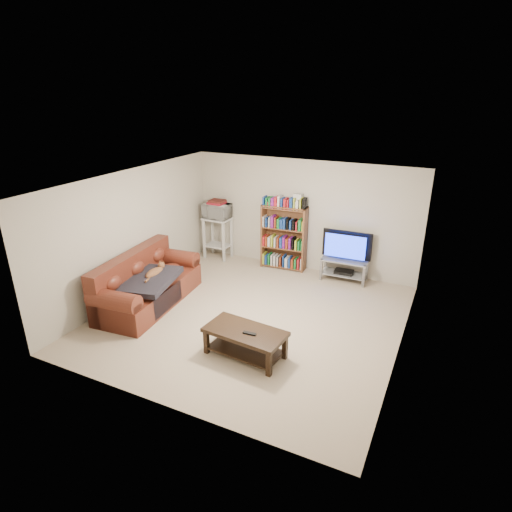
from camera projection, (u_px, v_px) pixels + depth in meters
The scene contains 19 objects.
floor at pixel (251, 317), 7.56m from camera, with size 5.00×5.00×0.00m, color #C7B194.
ceiling at pixel (251, 182), 6.67m from camera, with size 5.00×5.00×0.00m, color white.
wall_back at pixel (302, 216), 9.20m from camera, with size 5.00×5.00×0.00m, color beige.
wall_front at pixel (157, 324), 5.02m from camera, with size 5.00×5.00×0.00m, color beige.
wall_left at pixel (133, 233), 8.12m from camera, with size 5.00×5.00×0.00m, color beige.
wall_right at pixel (408, 282), 6.11m from camera, with size 5.00×5.00×0.00m, color beige.
sofa at pixel (145, 286), 7.94m from camera, with size 1.17×2.33×0.96m.
blanket at pixel (148, 280), 7.66m from camera, with size 0.87×1.12×0.10m, color black.
cat at pixel (154, 273), 7.82m from camera, with size 0.24×0.61×0.18m, color brown, non-canonical shape.
coffee_table at pixel (245, 338), 6.37m from camera, with size 1.26×0.71×0.44m.
remote at pixel (249, 333), 6.22m from camera, with size 0.20×0.05×0.02m, color black.
tv_stand at pixel (344, 266), 8.87m from camera, with size 0.96×0.46×0.47m.
television at pixel (346, 246), 8.71m from camera, with size 1.01×0.13×0.58m, color black.
dvd_player at pixel (344, 272), 8.92m from camera, with size 0.38×0.26×0.06m, color black.
bookshelf at pixel (284, 237), 9.34m from camera, with size 1.01×0.37×1.43m.
shelf_clutter at pixel (289, 201), 9.03m from camera, with size 0.73×0.26×0.28m.
microwave_stand at pixel (218, 232), 9.96m from camera, with size 0.62×0.46×0.97m.
microwave at pixel (217, 211), 9.77m from camera, with size 0.60×0.41×0.33m, color silver.
game_boxes at pixel (217, 203), 9.70m from camera, with size 0.35×0.31×0.05m, color maroon.
Camera 1 is at (2.94, -5.93, 3.81)m, focal length 30.00 mm.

